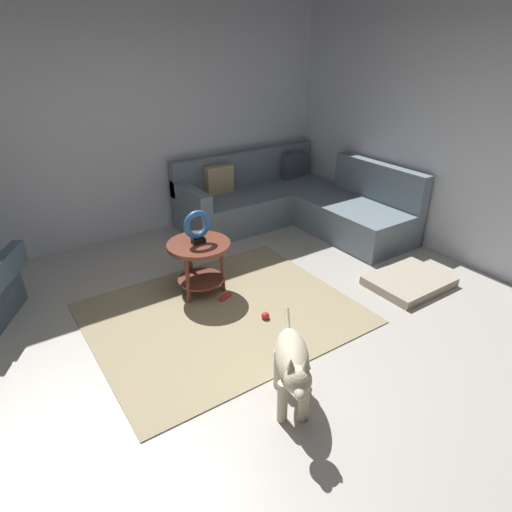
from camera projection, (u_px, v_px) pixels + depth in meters
ground_plane at (251, 367)px, 3.44m from camera, size 6.00×6.00×0.10m
wall_back at (108, 127)px, 4.98m from camera, size 6.00×0.12×2.70m
wall_right at (501, 142)px, 4.28m from camera, size 0.12×6.00×2.70m
area_rug at (223, 313)px, 4.01m from camera, size 2.30×1.90×0.01m
sectional_couch at (292, 204)px, 5.78m from camera, size 2.20×2.25×0.88m
side_table at (199, 255)px, 4.16m from camera, size 0.60×0.60×0.54m
torus_sculpture at (197, 226)px, 4.02m from camera, size 0.28×0.08×0.33m
dog_bed_mat at (409, 281)px, 4.45m from camera, size 0.80×0.60×0.09m
dog at (292, 364)px, 2.84m from camera, size 0.50×0.75×0.63m
dog_toy_ball at (265, 316)px, 3.92m from camera, size 0.07×0.07×0.07m
dog_toy_rope at (225, 297)px, 4.22m from camera, size 0.16×0.11×0.05m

